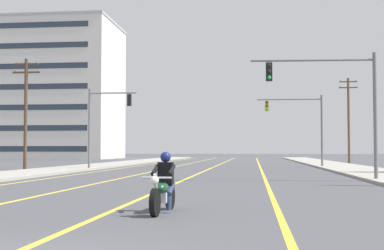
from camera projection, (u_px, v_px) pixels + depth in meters
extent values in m
cube|color=yellow|center=(217.00, 166.00, 51.36)|extent=(0.16, 100.00, 0.01)
cube|color=yellow|center=(181.00, 165.00, 51.76)|extent=(0.16, 100.00, 0.01)
cube|color=yellow|center=(260.00, 166.00, 50.90)|extent=(0.16, 100.00, 0.01)
cube|color=yellow|center=(142.00, 165.00, 52.19)|extent=(0.16, 100.00, 0.01)
cube|color=#9E998E|center=(343.00, 167.00, 45.15)|extent=(4.40, 110.00, 0.14)
cube|color=#9E998E|center=(95.00, 166.00, 47.59)|extent=(4.40, 110.00, 0.14)
cylinder|color=black|center=(155.00, 202.00, 12.05)|extent=(0.16, 0.65, 0.64)
cylinder|color=black|center=(170.00, 197.00, 13.58)|extent=(0.16, 0.65, 0.64)
cylinder|color=silver|center=(156.00, 188.00, 12.17)|extent=(0.09, 0.33, 0.68)
sphere|color=white|center=(154.00, 180.00, 12.03)|extent=(0.20, 0.20, 0.20)
cylinder|color=silver|center=(157.00, 178.00, 12.23)|extent=(0.70, 0.09, 0.04)
ellipsoid|color=#143D23|center=(162.00, 188.00, 12.71)|extent=(0.36, 0.58, 0.28)
cube|color=silver|center=(163.00, 197.00, 12.82)|extent=(0.27, 0.46, 0.24)
cube|color=black|center=(166.00, 189.00, 13.14)|extent=(0.31, 0.54, 0.12)
cube|color=#143D23|center=(170.00, 185.00, 13.54)|extent=(0.22, 0.37, 0.08)
cylinder|color=silver|center=(161.00, 199.00, 13.23)|extent=(0.12, 0.55, 0.08)
cube|color=black|center=(166.00, 174.00, 13.12)|extent=(0.38, 0.26, 0.56)
sphere|color=navy|center=(166.00, 157.00, 13.12)|extent=(0.26, 0.26, 0.26)
cylinder|color=navy|center=(170.00, 190.00, 12.94)|extent=(0.17, 0.45, 0.30)
cylinder|color=navy|center=(169.00, 203.00, 12.74)|extent=(0.12, 0.16, 0.35)
cylinder|color=black|center=(171.00, 170.00, 12.83)|extent=(0.14, 0.53, 0.27)
cylinder|color=navy|center=(159.00, 190.00, 12.99)|extent=(0.17, 0.45, 0.30)
cylinder|color=navy|center=(156.00, 203.00, 12.80)|extent=(0.12, 0.16, 0.35)
cylinder|color=black|center=(155.00, 170.00, 12.90)|extent=(0.14, 0.53, 0.27)
cylinder|color=slate|center=(375.00, 117.00, 25.68)|extent=(0.18, 0.18, 6.20)
cylinder|color=slate|center=(312.00, 60.00, 25.98)|extent=(5.94, 0.45, 0.11)
cube|color=black|center=(269.00, 72.00, 26.07)|extent=(0.31, 0.26, 0.90)
sphere|color=black|center=(269.00, 65.00, 25.93)|extent=(0.18, 0.18, 0.18)
sphere|color=black|center=(269.00, 71.00, 25.91)|extent=(0.18, 0.18, 0.18)
sphere|color=green|center=(269.00, 78.00, 25.90)|extent=(0.18, 0.18, 0.18)
cylinder|color=slate|center=(89.00, 129.00, 40.93)|extent=(0.18, 0.18, 6.20)
cylinder|color=slate|center=(113.00, 93.00, 40.90)|extent=(3.63, 0.21, 0.11)
cube|color=black|center=(129.00, 100.00, 40.77)|extent=(0.31, 0.25, 0.90)
sphere|color=black|center=(130.00, 96.00, 40.93)|extent=(0.18, 0.18, 0.18)
sphere|color=black|center=(130.00, 100.00, 40.92)|extent=(0.18, 0.18, 0.18)
sphere|color=green|center=(130.00, 104.00, 40.91)|extent=(0.18, 0.18, 0.18)
cylinder|color=slate|center=(322.00, 131.00, 45.67)|extent=(0.18, 0.18, 6.20)
cylinder|color=slate|center=(289.00, 99.00, 46.07)|extent=(5.46, 0.19, 0.11)
cube|color=#B79319|center=(267.00, 106.00, 46.24)|extent=(0.30, 0.24, 0.90)
sphere|color=black|center=(267.00, 102.00, 46.09)|extent=(0.18, 0.18, 0.18)
sphere|color=black|center=(267.00, 106.00, 46.08)|extent=(0.18, 0.18, 0.18)
sphere|color=green|center=(267.00, 109.00, 46.07)|extent=(0.18, 0.18, 0.18)
cylinder|color=#4C3828|center=(26.00, 114.00, 40.99)|extent=(0.26, 0.26, 8.51)
cube|color=#4C3828|center=(26.00, 64.00, 41.17)|extent=(1.91, 0.12, 0.12)
cylinder|color=slate|center=(16.00, 63.00, 41.27)|extent=(0.08, 0.08, 0.12)
cylinder|color=slate|center=(36.00, 63.00, 41.09)|extent=(0.08, 0.08, 0.12)
cube|color=#4C3828|center=(26.00, 72.00, 41.14)|extent=(2.17, 0.12, 0.12)
cylinder|color=slate|center=(15.00, 71.00, 41.25)|extent=(0.08, 0.08, 0.12)
cylinder|color=slate|center=(38.00, 71.00, 41.04)|extent=(0.08, 0.08, 0.12)
cylinder|color=brown|center=(349.00, 121.00, 59.24)|extent=(0.26, 0.26, 9.47)
cube|color=brown|center=(348.00, 82.00, 59.45)|extent=(1.94, 0.12, 0.12)
cylinder|color=slate|center=(341.00, 81.00, 59.54)|extent=(0.08, 0.08, 0.12)
cylinder|color=slate|center=(356.00, 81.00, 59.36)|extent=(0.08, 0.08, 0.12)
cube|color=brown|center=(348.00, 88.00, 59.41)|extent=(2.02, 0.12, 0.12)
cylinder|color=slate|center=(340.00, 87.00, 59.52)|extent=(0.08, 0.08, 0.12)
cylinder|color=slate|center=(356.00, 87.00, 59.32)|extent=(0.08, 0.08, 0.12)
cube|color=silver|center=(38.00, 92.00, 95.52)|extent=(27.98, 16.51, 23.60)
cube|color=#ABA9A3|center=(39.00, 26.00, 96.08)|extent=(28.22, 16.75, 0.40)
cube|color=#283342|center=(17.00, 149.00, 86.82)|extent=(23.50, 0.06, 0.90)
cube|color=#283342|center=(17.00, 128.00, 86.98)|extent=(23.50, 0.06, 0.90)
cube|color=#283342|center=(17.00, 107.00, 87.14)|extent=(23.50, 0.06, 0.90)
cube|color=#283342|center=(18.00, 87.00, 87.29)|extent=(23.50, 0.06, 0.90)
cube|color=#283342|center=(18.00, 66.00, 87.45)|extent=(23.50, 0.06, 0.90)
cube|color=#283342|center=(18.00, 46.00, 87.61)|extent=(23.50, 0.06, 0.90)
cube|color=#283342|center=(19.00, 25.00, 87.77)|extent=(23.50, 0.06, 0.90)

